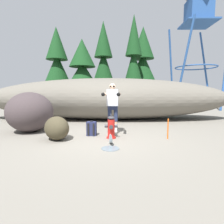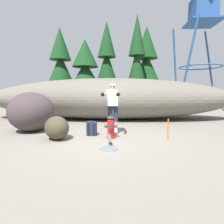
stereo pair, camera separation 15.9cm
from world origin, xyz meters
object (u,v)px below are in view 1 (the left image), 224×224
Objects in this scene: spare_backpack at (92,129)px; boulder_large at (30,112)px; survey_stake at (168,129)px; watchtower at (198,15)px; boulder_mid at (57,128)px; utility_worker at (113,102)px; fire_hydrant at (111,127)px.

spare_backpack is 2.31m from boulder_large.
watchtower is at bearing 63.11° from survey_stake.
boulder_large is at bearing 168.07° from survey_stake.
watchtower is at bearing 50.93° from boulder_mid.
boulder_mid is 1.45× the size of survey_stake.
utility_worker is 2.73× the size of survey_stake.
fire_hydrant is at bearing -17.16° from boulder_large.
boulder_large is (-2.19, 0.55, 0.47)m from spare_backpack.
survey_stake is (1.62, -0.59, -0.74)m from utility_worker.
watchtower is (8.38, 10.32, 7.22)m from boulder_mid.
utility_worker reaches higher than boulder_mid.
boulder_large is at bearing -93.23° from utility_worker.
boulder_large is at bearing -136.19° from watchtower.
watchtower is (6.83, 10.12, 7.23)m from fire_hydrant.
spare_backpack is at bearing 170.07° from survey_stake.
boulder_mid is 15.13m from watchtower.
boulder_large is 4.59m from survey_stake.
survey_stake reaches higher than spare_backpack.
boulder_mid is 0.09× the size of watchtower.
fire_hydrant is 1.57m from boulder_mid.
boulder_large is at bearing 139.49° from boulder_mid.
utility_worker is 1.89× the size of boulder_mid.
boulder_large is 0.16× the size of watchtower.
boulder_mid reaches higher than survey_stake.
watchtower reaches higher than utility_worker.
survey_stake is (3.21, 0.13, -0.04)m from boulder_mid.
watchtower is at bearing 56.00° from fire_hydrant.
utility_worker is at bearing 159.93° from survey_stake.
watchtower is at bearing 148.55° from utility_worker.
survey_stake is (2.28, -0.40, 0.08)m from spare_backpack.
utility_worker is at bearing 24.42° from boulder_mid.
watchtower reaches higher than spare_backpack.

